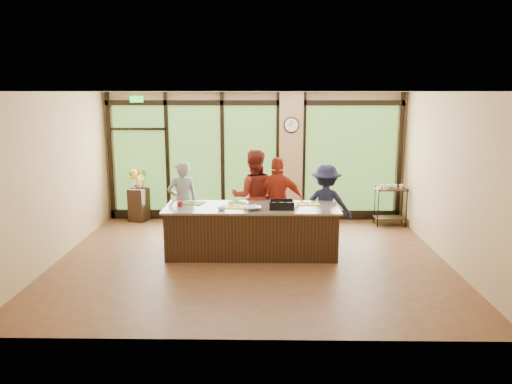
{
  "coord_description": "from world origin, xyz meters",
  "views": [
    {
      "loc": [
        0.23,
        -8.66,
        2.99
      ],
      "look_at": [
        0.08,
        0.4,
        1.17
      ],
      "focal_mm": 35.0,
      "sensor_mm": 36.0,
      "label": 1
    }
  ],
  "objects_px": {
    "roasting_pan": "(282,206)",
    "flower_stand": "(139,205)",
    "cook_right": "(326,205)",
    "cook_left": "(183,202)",
    "bar_cart": "(391,201)",
    "island_base": "(252,232)"
  },
  "relations": [
    {
      "from": "cook_left",
      "to": "flower_stand",
      "type": "distance_m",
      "value": 2.16
    },
    {
      "from": "cook_right",
      "to": "island_base",
      "type": "bearing_deg",
      "value": 35.27
    },
    {
      "from": "cook_right",
      "to": "roasting_pan",
      "type": "height_order",
      "value": "cook_right"
    },
    {
      "from": "cook_left",
      "to": "cook_right",
      "type": "distance_m",
      "value": 2.86
    },
    {
      "from": "roasting_pan",
      "to": "bar_cart",
      "type": "xyz_separation_m",
      "value": [
        2.55,
        2.27,
        -0.39
      ]
    },
    {
      "from": "cook_left",
      "to": "bar_cart",
      "type": "xyz_separation_m",
      "value": [
        4.51,
        1.33,
        -0.26
      ]
    },
    {
      "from": "island_base",
      "to": "bar_cart",
      "type": "xyz_separation_m",
      "value": [
        3.1,
        2.13,
        0.13
      ]
    },
    {
      "from": "island_base",
      "to": "roasting_pan",
      "type": "bearing_deg",
      "value": -15.13
    },
    {
      "from": "roasting_pan",
      "to": "flower_stand",
      "type": "relative_size",
      "value": 0.57
    },
    {
      "from": "cook_right",
      "to": "flower_stand",
      "type": "distance_m",
      "value": 4.54
    },
    {
      "from": "cook_left",
      "to": "cook_right",
      "type": "bearing_deg",
      "value": 159.17
    },
    {
      "from": "cook_right",
      "to": "cook_left",
      "type": "bearing_deg",
      "value": 7.62
    },
    {
      "from": "roasting_pan",
      "to": "cook_right",
      "type": "bearing_deg",
      "value": 43.39
    },
    {
      "from": "island_base",
      "to": "flower_stand",
      "type": "xyz_separation_m",
      "value": [
        -2.72,
        2.45,
        -0.05
      ]
    },
    {
      "from": "island_base",
      "to": "cook_left",
      "type": "distance_m",
      "value": 1.66
    },
    {
      "from": "flower_stand",
      "to": "cook_right",
      "type": "bearing_deg",
      "value": -5.21
    },
    {
      "from": "flower_stand",
      "to": "bar_cart",
      "type": "relative_size",
      "value": 0.81
    },
    {
      "from": "roasting_pan",
      "to": "flower_stand",
      "type": "bearing_deg",
      "value": 141.72
    },
    {
      "from": "island_base",
      "to": "roasting_pan",
      "type": "relative_size",
      "value": 7.01
    },
    {
      "from": "cook_left",
      "to": "roasting_pan",
      "type": "distance_m",
      "value": 2.17
    },
    {
      "from": "island_base",
      "to": "bar_cart",
      "type": "distance_m",
      "value": 3.76
    },
    {
      "from": "island_base",
      "to": "bar_cart",
      "type": "bearing_deg",
      "value": 34.45
    }
  ]
}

